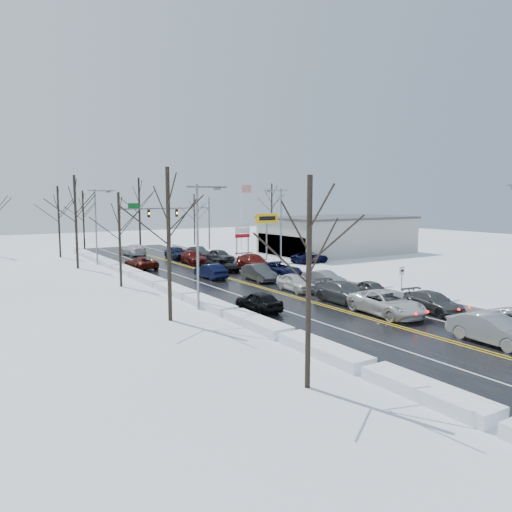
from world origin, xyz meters
TOP-DOWN VIEW (x-y plane):
  - ground at (0.00, 0.00)m, footprint 160.00×160.00m
  - road_surface at (0.00, 2.00)m, footprint 14.00×84.00m
  - snow_bank_left at (-7.60, 2.00)m, footprint 1.51×72.00m
  - snow_bank_right at (7.60, 2.00)m, footprint 1.51×72.00m
  - traffic_signal_mast at (3.45, 27.99)m, footprint 13.28×0.39m
  - tires_plus_sign at (10.50, 15.99)m, footprint 3.20×0.34m
  - used_vehicles_sign at (10.50, 22.00)m, footprint 2.20×0.22m
  - speed_limit_sign at (8.20, -8.00)m, footprint 0.55×0.09m
  - flagpole at (15.17, 30.00)m, footprint 1.87×1.20m
  - dealership_building at (23.98, 18.00)m, footprint 20.40×12.40m
  - streetlight_ne at (8.30, 10.00)m, footprint 3.20×0.25m
  - streetlight_sw at (-8.30, -4.00)m, footprint 3.20×0.25m
  - streetlight_nw at (-8.30, 24.00)m, footprint 3.20×0.25m
  - tree_left_a at (-11.00, -20.00)m, footprint 3.60×3.60m
  - tree_left_b at (-11.50, -6.00)m, footprint 4.00×4.00m
  - tree_left_c at (-10.50, 8.00)m, footprint 3.40×3.40m
  - tree_left_d at (-11.20, 22.00)m, footprint 4.20×4.20m
  - tree_left_e at (-10.80, 34.00)m, footprint 3.80×3.80m
  - tree_far_b at (-6.00, 41.00)m, footprint 3.60×3.60m
  - tree_far_c at (2.00, 39.00)m, footprint 4.40×4.40m
  - tree_far_d at (12.00, 40.50)m, footprint 3.40×3.40m
  - tree_far_e at (28.00, 41.00)m, footprint 4.20×4.20m
  - queued_car_1 at (1.58, -20.43)m, footprint 1.93×5.07m
  - queued_car_2 at (1.71, -12.51)m, footprint 3.20×6.15m
  - queued_car_3 at (1.84, -8.04)m, footprint 2.35×5.55m
  - queued_car_4 at (1.66, -2.10)m, footprint 2.08×4.51m
  - queued_car_5 at (1.78, 4.06)m, footprint 2.01×4.88m
  - queued_car_6 at (1.71, 11.32)m, footprint 2.38×4.92m
  - queued_car_7 at (1.63, 18.72)m, footprint 2.58×5.44m
  - queued_car_8 at (1.66, 23.95)m, footprint 2.05×4.91m
  - queued_car_11 at (5.10, -13.67)m, footprint 2.57×5.11m
  - queued_car_12 at (5.30, -7.57)m, footprint 2.01×4.03m
  - queued_car_13 at (5.29, -1.67)m, footprint 1.80×4.34m
  - queued_car_14 at (5.15, 5.37)m, footprint 2.94×5.48m
  - queued_car_15 at (5.10, 10.37)m, footprint 3.16×6.19m
  - queued_car_16 at (5.35, 18.86)m, footprint 2.34×4.72m
  - queued_car_17 at (5.21, 24.84)m, footprint 1.69×4.22m
  - oncoming_car_0 at (-1.57, 7.74)m, footprint 1.74×4.50m
  - oncoming_car_1 at (-5.28, 17.70)m, footprint 2.75×5.22m
  - oncoming_car_2 at (-1.74, 30.75)m, footprint 2.32×5.41m
  - oncoming_car_3 at (-5.08, -6.75)m, footprint 1.92×4.26m
  - parked_car_0 at (14.12, 11.78)m, footprint 4.94×2.39m
  - parked_car_1 at (16.80, 16.82)m, footprint 2.80×5.72m
  - parked_car_2 at (15.07, 22.08)m, footprint 2.06×4.85m

SIDE VIEW (x-z plane):
  - ground at x=0.00m, z-range 0.00..0.00m
  - snow_bank_left at x=-7.60m, z-range -0.28..0.28m
  - snow_bank_right at x=7.60m, z-range -0.28..0.28m
  - queued_car_1 at x=1.58m, z-range -0.83..0.83m
  - queued_car_2 at x=1.71m, z-range -0.83..0.83m
  - queued_car_3 at x=1.84m, z-range -0.80..0.80m
  - queued_car_4 at x=1.66m, z-range -0.75..0.75m
  - queued_car_5 at x=1.78m, z-range -0.79..0.79m
  - queued_car_6 at x=1.71m, z-range -0.68..0.68m
  - queued_car_7 at x=1.63m, z-range -0.77..0.77m
  - queued_car_8 at x=1.66m, z-range -0.83..0.83m
  - queued_car_11 at x=5.10m, z-range -0.71..0.71m
  - queued_car_12 at x=5.30m, z-range -0.66..0.66m
  - queued_car_13 at x=5.29m, z-range -0.70..0.70m
  - queued_car_14 at x=5.15m, z-range -0.73..0.73m
  - queued_car_15 at x=5.10m, z-range -0.86..0.86m
  - queued_car_16 at x=5.35m, z-range -0.77..0.77m
  - queued_car_17 at x=5.21m, z-range -0.68..0.68m
  - oncoming_car_0 at x=-1.57m, z-range -0.73..0.73m
  - oncoming_car_1 at x=-5.28m, z-range -0.70..0.70m
  - oncoming_car_2 at x=-1.74m, z-range -0.78..0.78m
  - oncoming_car_3 at x=-5.08m, z-range -0.71..0.71m
  - parked_car_0 at x=14.12m, z-range -0.68..0.68m
  - parked_car_1 at x=16.80m, z-range -0.80..0.80m
  - parked_car_2 at x=15.07m, z-range -0.82..0.82m
  - road_surface at x=0.00m, z-range 0.00..0.01m
  - speed_limit_sign at x=8.20m, z-range 0.46..2.81m
  - dealership_building at x=23.98m, z-range 0.01..5.31m
  - used_vehicles_sign at x=10.50m, z-range 0.99..5.64m
  - tires_plus_sign at x=10.50m, z-range 1.99..7.99m
  - streetlight_ne at x=8.30m, z-range 0.81..9.81m
  - streetlight_sw at x=-8.30m, z-range 0.81..9.81m
  - streetlight_nw at x=-8.30m, z-range 0.81..9.81m
  - traffic_signal_mast at x=3.45m, z-range 1.48..9.48m
  - flagpole at x=15.17m, z-range 0.93..10.93m
  - tree_left_c at x=-10.50m, z-range 1.69..10.19m
  - tree_far_d at x=12.00m, z-range 1.69..10.19m
  - tree_left_a at x=-11.00m, z-range 1.79..10.79m
  - tree_far_b at x=-6.00m, z-range 1.79..10.79m
  - tree_left_e at x=-10.80m, z-range 1.89..11.39m
  - tree_left_b at x=-11.50m, z-range 1.99..11.99m
  - tree_left_d at x=-11.20m, z-range 2.08..12.58m
  - tree_far_e at x=28.00m, z-range 2.08..12.58m
  - tree_far_c at x=2.00m, z-range 2.18..13.18m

